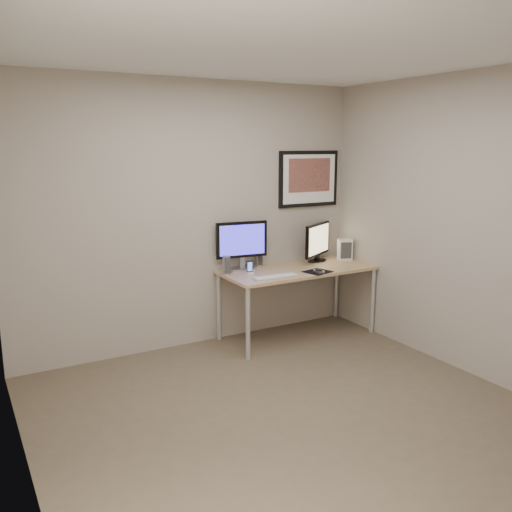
# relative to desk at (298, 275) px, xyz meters

# --- Properties ---
(floor) EXTENTS (3.60, 3.60, 0.00)m
(floor) POSITION_rel_desk_xyz_m (-1.00, -1.35, -0.66)
(floor) COLOR brown
(floor) RESTS_ON ground
(room) EXTENTS (3.60, 3.60, 3.60)m
(room) POSITION_rel_desk_xyz_m (-1.00, -0.90, 0.98)
(room) COLOR white
(room) RESTS_ON ground
(desk) EXTENTS (1.60, 0.70, 0.73)m
(desk) POSITION_rel_desk_xyz_m (0.00, 0.00, 0.00)
(desk) COLOR olive
(desk) RESTS_ON floor
(framed_art) EXTENTS (0.75, 0.04, 0.60)m
(framed_art) POSITION_rel_desk_xyz_m (0.35, 0.33, 0.96)
(framed_art) COLOR black
(framed_art) RESTS_ON room
(monitor_large) EXTENTS (0.54, 0.20, 0.49)m
(monitor_large) POSITION_rel_desk_xyz_m (-0.52, 0.25, 0.34)
(monitor_large) COLOR #A4A4A9
(monitor_large) RESTS_ON desk
(monitor_tv) EXTENTS (0.48, 0.29, 0.42)m
(monitor_tv) POSITION_rel_desk_xyz_m (0.37, 0.17, 0.29)
(monitor_tv) COLOR black
(monitor_tv) RESTS_ON desk
(speaker_left) EXTENTS (0.08, 0.08, 0.19)m
(speaker_left) POSITION_rel_desk_xyz_m (-0.75, 0.14, 0.16)
(speaker_left) COLOR #A4A4A9
(speaker_left) RESTS_ON desk
(speaker_right) EXTENTS (0.07, 0.07, 0.17)m
(speaker_right) POSITION_rel_desk_xyz_m (-0.29, 0.31, 0.15)
(speaker_right) COLOR #A4A4A9
(speaker_right) RESTS_ON desk
(phone_dock) EXTENTS (0.07, 0.07, 0.13)m
(phone_dock) POSITION_rel_desk_xyz_m (-0.54, 0.05, 0.13)
(phone_dock) COLOR black
(phone_dock) RESTS_ON desk
(keyboard) EXTENTS (0.47, 0.15, 0.02)m
(keyboard) POSITION_rel_desk_xyz_m (-0.41, -0.21, 0.07)
(keyboard) COLOR silver
(keyboard) RESTS_ON desk
(mousepad) EXTENTS (0.30, 0.28, 0.00)m
(mousepad) POSITION_rel_desk_xyz_m (0.09, -0.23, 0.07)
(mousepad) COLOR black
(mousepad) RESTS_ON desk
(mouse) EXTENTS (0.07, 0.11, 0.04)m
(mouse) POSITION_rel_desk_xyz_m (0.08, -0.26, 0.09)
(mouse) COLOR black
(mouse) RESTS_ON mousepad
(fan_unit) EXTENTS (0.18, 0.16, 0.23)m
(fan_unit) POSITION_rel_desk_xyz_m (0.70, 0.10, 0.18)
(fan_unit) COLOR silver
(fan_unit) RESTS_ON desk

